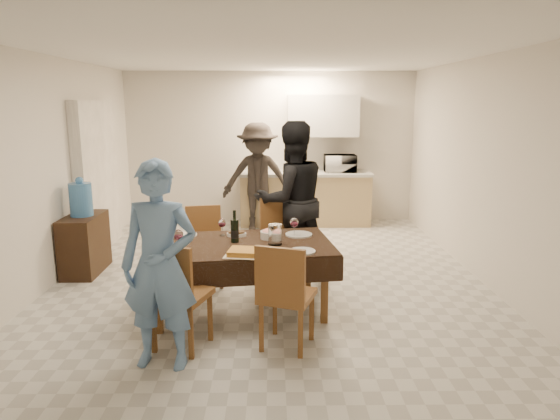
{
  "coord_description": "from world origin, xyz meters",
  "views": [
    {
      "loc": [
        0.05,
        -5.77,
        2.07
      ],
      "look_at": [
        0.13,
        -0.3,
        0.89
      ],
      "focal_mm": 32.0,
      "sensor_mm": 36.0,
      "label": 1
    }
  ],
  "objects_px": {
    "water_pitcher": "(275,235)",
    "person_kitchen": "(258,178)",
    "savoury_tart": "(248,252)",
    "microwave": "(340,163)",
    "person_near": "(160,266)",
    "console": "(85,244)",
    "wine_bottle": "(235,226)",
    "person_far": "(291,200)",
    "dining_table": "(240,247)",
    "water_jug": "(81,200)"
  },
  "relations": [
    {
      "from": "water_pitcher",
      "to": "person_kitchen",
      "type": "bearing_deg",
      "value": 94.62
    },
    {
      "from": "savoury_tart",
      "to": "microwave",
      "type": "height_order",
      "value": "microwave"
    },
    {
      "from": "microwave",
      "to": "person_near",
      "type": "relative_size",
      "value": 0.32
    },
    {
      "from": "console",
      "to": "wine_bottle",
      "type": "bearing_deg",
      "value": -30.72
    },
    {
      "from": "wine_bottle",
      "to": "microwave",
      "type": "xyz_separation_m",
      "value": [
        1.52,
        3.65,
        0.19
      ]
    },
    {
      "from": "savoury_tart",
      "to": "person_near",
      "type": "height_order",
      "value": "person_near"
    },
    {
      "from": "wine_bottle",
      "to": "water_pitcher",
      "type": "relative_size",
      "value": 1.6
    },
    {
      "from": "water_pitcher",
      "to": "person_far",
      "type": "relative_size",
      "value": 0.11
    },
    {
      "from": "person_kitchen",
      "to": "microwave",
      "type": "bearing_deg",
      "value": 17.92
    },
    {
      "from": "console",
      "to": "savoury_tart",
      "type": "distance_m",
      "value": 2.66
    },
    {
      "from": "person_near",
      "to": "person_far",
      "type": "relative_size",
      "value": 0.89
    },
    {
      "from": "dining_table",
      "to": "water_pitcher",
      "type": "height_order",
      "value": "water_pitcher"
    },
    {
      "from": "dining_table",
      "to": "person_near",
      "type": "distance_m",
      "value": 1.2
    },
    {
      "from": "water_pitcher",
      "to": "dining_table",
      "type": "bearing_deg",
      "value": 171.87
    },
    {
      "from": "person_kitchen",
      "to": "water_pitcher",
      "type": "bearing_deg",
      "value": -85.38
    },
    {
      "from": "console",
      "to": "microwave",
      "type": "relative_size",
      "value": 1.47
    },
    {
      "from": "savoury_tart",
      "to": "console",
      "type": "bearing_deg",
      "value": 142.88
    },
    {
      "from": "console",
      "to": "water_jug",
      "type": "bearing_deg",
      "value": -90.0
    },
    {
      "from": "dining_table",
      "to": "person_kitchen",
      "type": "relative_size",
      "value": 1.1
    },
    {
      "from": "water_jug",
      "to": "microwave",
      "type": "xyz_separation_m",
      "value": [
        3.47,
        2.5,
        0.14
      ]
    },
    {
      "from": "water_jug",
      "to": "wine_bottle",
      "type": "bearing_deg",
      "value": -30.72
    },
    {
      "from": "person_near",
      "to": "console",
      "type": "bearing_deg",
      "value": 129.26
    },
    {
      "from": "water_pitcher",
      "to": "person_near",
      "type": "relative_size",
      "value": 0.12
    },
    {
      "from": "dining_table",
      "to": "person_near",
      "type": "height_order",
      "value": "person_near"
    },
    {
      "from": "water_pitcher",
      "to": "savoury_tart",
      "type": "distance_m",
      "value": 0.42
    },
    {
      "from": "dining_table",
      "to": "savoury_tart",
      "type": "height_order",
      "value": "savoury_tart"
    },
    {
      "from": "water_jug",
      "to": "person_kitchen",
      "type": "height_order",
      "value": "person_kitchen"
    },
    {
      "from": "dining_table",
      "to": "water_pitcher",
      "type": "distance_m",
      "value": 0.38
    },
    {
      "from": "console",
      "to": "person_far",
      "type": "bearing_deg",
      "value": -3.53
    },
    {
      "from": "water_jug",
      "to": "person_far",
      "type": "distance_m",
      "value": 2.55
    },
    {
      "from": "console",
      "to": "water_jug",
      "type": "relative_size",
      "value": 1.94
    },
    {
      "from": "water_jug",
      "to": "water_pitcher",
      "type": "xyz_separation_m",
      "value": [
        2.35,
        -1.26,
        -0.11
      ]
    },
    {
      "from": "savoury_tart",
      "to": "person_far",
      "type": "bearing_deg",
      "value": 72.53
    },
    {
      "from": "dining_table",
      "to": "person_kitchen",
      "type": "xyz_separation_m",
      "value": [
        0.08,
        3.25,
        0.21
      ]
    },
    {
      "from": "person_far",
      "to": "person_kitchen",
      "type": "xyz_separation_m",
      "value": [
        -0.47,
        2.2,
        -0.05
      ]
    },
    {
      "from": "savoury_tart",
      "to": "wine_bottle",
      "type": "bearing_deg",
      "value": 109.23
    },
    {
      "from": "microwave",
      "to": "person_far",
      "type": "distance_m",
      "value": 2.81
    },
    {
      "from": "dining_table",
      "to": "person_kitchen",
      "type": "bearing_deg",
      "value": 81.03
    },
    {
      "from": "dining_table",
      "to": "person_kitchen",
      "type": "height_order",
      "value": "person_kitchen"
    },
    {
      "from": "wine_bottle",
      "to": "water_pitcher",
      "type": "height_order",
      "value": "wine_bottle"
    },
    {
      "from": "wine_bottle",
      "to": "person_near",
      "type": "bearing_deg",
      "value": -114.44
    },
    {
      "from": "wine_bottle",
      "to": "water_pitcher",
      "type": "distance_m",
      "value": 0.42
    },
    {
      "from": "savoury_tart",
      "to": "person_near",
      "type": "relative_size",
      "value": 0.24
    },
    {
      "from": "person_near",
      "to": "person_kitchen",
      "type": "relative_size",
      "value": 0.94
    },
    {
      "from": "microwave",
      "to": "person_kitchen",
      "type": "distance_m",
      "value": 1.47
    },
    {
      "from": "person_kitchen",
      "to": "console",
      "type": "bearing_deg",
      "value": -135.46
    },
    {
      "from": "water_jug",
      "to": "microwave",
      "type": "distance_m",
      "value": 4.28
    },
    {
      "from": "water_pitcher",
      "to": "console",
      "type": "bearing_deg",
      "value": 151.83
    },
    {
      "from": "wine_bottle",
      "to": "microwave",
      "type": "relative_size",
      "value": 0.61
    },
    {
      "from": "water_jug",
      "to": "person_near",
      "type": "height_order",
      "value": "person_near"
    }
  ]
}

